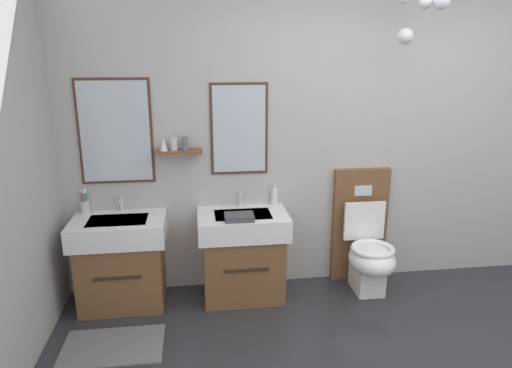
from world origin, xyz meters
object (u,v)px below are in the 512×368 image
at_px(toothbrush_cup, 85,206).
at_px(folded_hand_towel, 239,217).
at_px(soap_dispenser, 274,196).
at_px(toilet, 365,245).
at_px(vanity_sink_right, 243,253).
at_px(vanity_sink_left, 122,259).

distance_m(toothbrush_cup, folded_hand_towel, 1.24).
bearing_deg(soap_dispenser, folded_hand_towel, -134.59).
bearing_deg(toilet, toothbrush_cup, 175.95).
distance_m(vanity_sink_right, toothbrush_cup, 1.31).
xyz_separation_m(vanity_sink_right, soap_dispenser, (0.29, 0.18, 0.42)).
bearing_deg(vanity_sink_left, soap_dispenser, 8.27).
bearing_deg(toothbrush_cup, toilet, -4.05).
relative_size(vanity_sink_left, toothbrush_cup, 3.42).
xyz_separation_m(toilet, toothbrush_cup, (-2.28, 0.16, 0.40)).
bearing_deg(vanity_sink_right, vanity_sink_left, 180.00).
bearing_deg(soap_dispenser, toothbrush_cup, -179.63).
bearing_deg(toilet, soap_dispenser, 167.28).
height_order(toilet, toothbrush_cup, toilet).
height_order(toilet, soap_dispenser, toilet).
bearing_deg(folded_hand_towel, vanity_sink_right, 75.05).
xyz_separation_m(toothbrush_cup, soap_dispenser, (1.52, 0.01, 0.02)).
relative_size(vanity_sink_right, soap_dispenser, 4.01).
relative_size(vanity_sink_right, folded_hand_towel, 3.26).
xyz_separation_m(vanity_sink_left, toothbrush_cup, (-0.28, 0.17, 0.40)).
height_order(vanity_sink_left, folded_hand_towel, folded_hand_towel).
distance_m(vanity_sink_left, soap_dispenser, 1.33).
bearing_deg(toilet, vanity_sink_left, -179.71).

